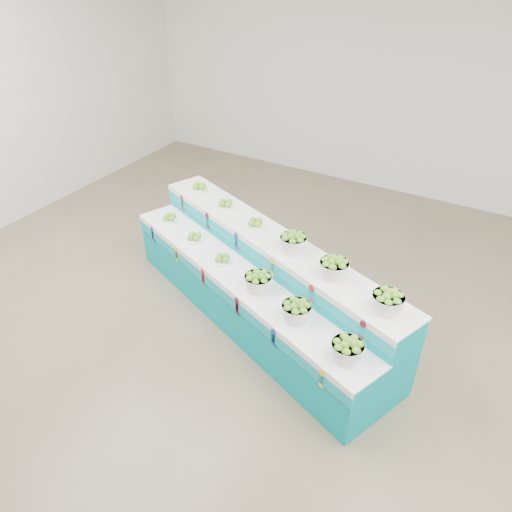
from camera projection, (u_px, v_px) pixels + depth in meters
name	position (u px, v px, depth m)	size (l,w,h in m)	color
ground	(259.00, 376.00, 5.01)	(10.00, 10.00, 0.00)	brown
back_wall	(420.00, 75.00, 7.48)	(10.00, 10.00, 0.00)	silver
display_stand	(256.00, 282.00, 5.51)	(3.83, 0.99, 1.02)	#0296A0
plate_lower_left	(170.00, 217.00, 6.23)	(0.22, 0.22, 0.10)	white
plate_lower_mid	(194.00, 237.00, 5.84)	(0.22, 0.22, 0.10)	white
plate_lower_right	(223.00, 258.00, 5.45)	(0.22, 0.22, 0.10)	white
basket_lower_left	(258.00, 281.00, 4.99)	(0.29, 0.29, 0.22)	silver
basket_lower_mid	(296.00, 310.00, 4.60)	(0.29, 0.29, 0.22)	silver
basket_lower_right	(347.00, 349.00, 4.17)	(0.29, 0.29, 0.22)	silver
plate_upper_left	(199.00, 187.00, 6.31)	(0.22, 0.22, 0.10)	white
plate_upper_mid	(226.00, 203.00, 5.91)	(0.22, 0.22, 0.10)	white
plate_upper_right	(255.00, 223.00, 5.52)	(0.22, 0.22, 0.10)	white
basket_upper_left	(293.00, 242.00, 5.06)	(0.29, 0.29, 0.22)	silver
basket_upper_mid	(334.00, 267.00, 4.68)	(0.29, 0.29, 0.22)	silver
basket_upper_right	(388.00, 301.00, 4.25)	(0.29, 0.29, 0.22)	silver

